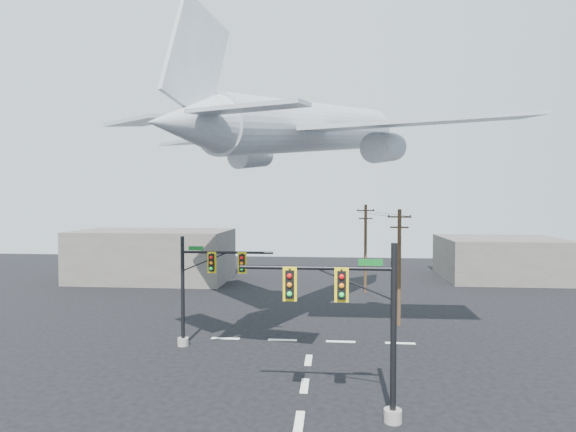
# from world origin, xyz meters

# --- Properties ---
(ground) EXTENTS (120.00, 120.00, 0.00)m
(ground) POSITION_xyz_m (0.00, 0.00, 0.00)
(ground) COLOR black
(ground) RESTS_ON ground
(lane_markings) EXTENTS (14.00, 21.20, 0.01)m
(lane_markings) POSITION_xyz_m (0.00, 5.33, 0.01)
(lane_markings) COLOR white
(lane_markings) RESTS_ON ground
(signal_mast_near) EXTENTS (7.14, 0.86, 7.84)m
(signal_mast_near) POSITION_xyz_m (2.63, 0.24, 4.19)
(signal_mast_near) COLOR gray
(signal_mast_near) RESTS_ON ground
(signal_mast_far) EXTENTS (6.40, 0.80, 7.29)m
(signal_mast_far) POSITION_xyz_m (-7.16, 10.09, 3.88)
(signal_mast_far) COLOR gray
(signal_mast_far) RESTS_ON ground
(utility_pole_a) EXTENTS (1.79, 0.36, 8.97)m
(utility_pole_a) POSITION_xyz_m (6.52, 16.65, 4.69)
(utility_pole_a) COLOR #49351F
(utility_pole_a) RESTS_ON ground
(utility_pole_b) EXTENTS (1.83, 0.57, 9.18)m
(utility_pole_b) POSITION_xyz_m (4.82, 29.47, 4.80)
(utility_pole_b) COLOR #49351F
(utility_pole_b) RESTS_ON ground
(power_lines) EXTENTS (3.35, 12.83, 0.03)m
(power_lines) POSITION_xyz_m (5.67, 23.06, 8.42)
(power_lines) COLOR black
(airliner) EXTENTS (27.18, 29.77, 8.28)m
(airliner) POSITION_xyz_m (0.06, 14.14, 14.82)
(airliner) COLOR #B4BBC1
(building_left) EXTENTS (18.00, 10.00, 6.00)m
(building_left) POSITION_xyz_m (-20.00, 35.00, 3.00)
(building_left) COLOR #605B55
(building_left) RESTS_ON ground
(building_right) EXTENTS (14.00, 12.00, 5.00)m
(building_right) POSITION_xyz_m (22.00, 40.00, 2.50)
(building_right) COLOR #605B55
(building_right) RESTS_ON ground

